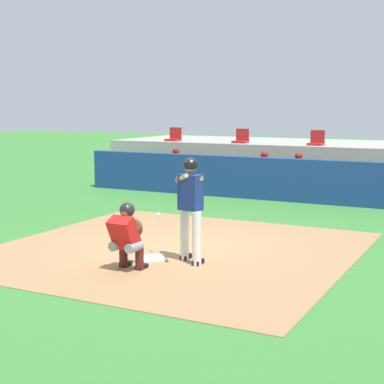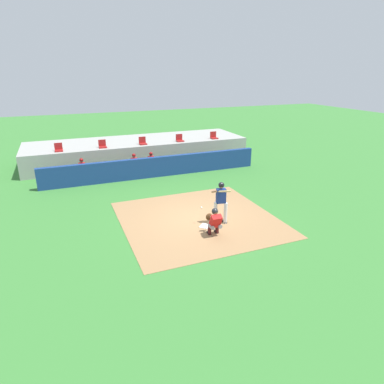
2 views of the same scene
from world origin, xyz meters
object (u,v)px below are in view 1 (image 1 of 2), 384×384
object	(u,v)px
stadium_seat_1	(241,139)
stadium_seat_2	(316,141)
home_plate	(153,258)
batter_at_plate	(190,203)
dugout_player_2	(297,174)
stadium_seat_0	(174,137)
catcher_crouched	(127,234)
dugout_player_0	(174,168)
dugout_player_1	(263,172)

from	to	relation	value
stadium_seat_1	stadium_seat_2	xyz separation A→B (m)	(2.60, 0.00, 0.00)
home_plate	batter_at_plate	xyz separation A→B (m)	(0.69, 0.09, 1.01)
dugout_player_2	stadium_seat_1	distance (m)	3.42
batter_at_plate	stadium_seat_0	distance (m)	11.69
catcher_crouched	dugout_player_2	bearing A→B (deg)	89.89
dugout_player_0	stadium_seat_1	size ratio (longest dim) A/B	2.71
stadium_seat_0	stadium_seat_1	size ratio (longest dim) A/B	1.00
dugout_player_1	stadium_seat_1	size ratio (longest dim) A/B	2.71
dugout_player_1	stadium_seat_2	world-z (taller)	stadium_seat_2
dugout_player_0	stadium_seat_0	world-z (taller)	stadium_seat_0
dugout_player_1	stadium_seat_0	world-z (taller)	stadium_seat_0
catcher_crouched	stadium_seat_0	size ratio (longest dim) A/B	3.05
dugout_player_2	home_plate	bearing A→B (deg)	-90.11
batter_at_plate	dugout_player_1	xyz separation A→B (m)	(-1.74, 8.05, -0.36)
catcher_crouched	stadium_seat_1	world-z (taller)	stadium_seat_1
batter_at_plate	dugout_player_0	distance (m)	9.37
home_plate	catcher_crouched	bearing A→B (deg)	-90.05
dugout_player_2	catcher_crouched	bearing A→B (deg)	-90.11
stadium_seat_0	home_plate	bearing A→B (deg)	-62.94
catcher_crouched	dugout_player_0	bearing A→B (deg)	114.56
home_plate	dugout_player_0	world-z (taller)	dugout_player_0
batter_at_plate	dugout_player_1	bearing A→B (deg)	102.18
batter_at_plate	dugout_player_0	xyz separation A→B (m)	(-4.77, 8.05, -0.36)
dugout_player_0	stadium_seat_1	distance (m)	2.66
dugout_player_2	stadium_seat_1	size ratio (longest dim) A/B	2.71
stadium_seat_0	stadium_seat_1	xyz separation A→B (m)	(2.60, 0.00, 0.00)
dugout_player_1	stadium_seat_2	size ratio (longest dim) A/B	2.71
catcher_crouched	dugout_player_2	world-z (taller)	dugout_player_2
stadium_seat_2	catcher_crouched	bearing A→B (deg)	-90.00
home_plate	dugout_player_2	size ratio (longest dim) A/B	0.34
dugout_player_1	dugout_player_2	world-z (taller)	same
home_plate	dugout_player_2	world-z (taller)	dugout_player_2
catcher_crouched	stadium_seat_1	size ratio (longest dim) A/B	3.05
dugout_player_1	stadium_seat_0	xyz separation A→B (m)	(-4.15, 2.03, 0.86)
batter_at_plate	stadium_seat_2	size ratio (longest dim) A/B	3.76
batter_at_plate	stadium_seat_2	distance (m)	10.12
stadium_seat_2	stadium_seat_0	bearing A→B (deg)	180.00
batter_at_plate	dugout_player_2	xyz separation A→B (m)	(-0.68, 8.05, -0.36)
home_plate	dugout_player_2	bearing A→B (deg)	89.89
stadium_seat_1	stadium_seat_2	distance (m)	2.60
dugout_player_2	stadium_seat_1	xyz separation A→B (m)	(-2.62, 2.03, 0.86)
home_plate	stadium_seat_0	distance (m)	11.53
catcher_crouched	batter_at_plate	bearing A→B (deg)	51.59
dugout_player_1	stadium_seat_1	distance (m)	2.70
dugout_player_0	dugout_player_2	xyz separation A→B (m)	(4.10, 0.00, 0.00)
dugout_player_0	stadium_seat_2	distance (m)	4.64
dugout_player_1	stadium_seat_2	bearing A→B (deg)	62.77
dugout_player_1	stadium_seat_0	distance (m)	4.70
dugout_player_0	stadium_seat_0	bearing A→B (deg)	118.82
home_plate	stadium_seat_1	world-z (taller)	stadium_seat_1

